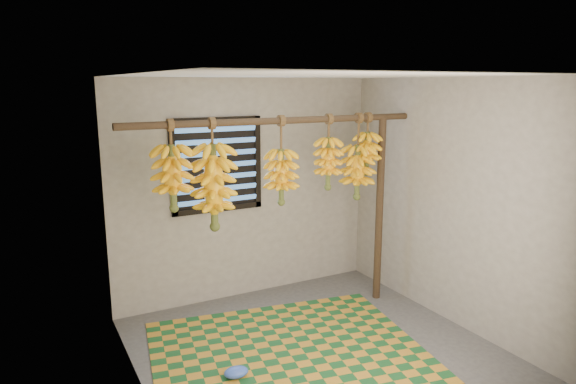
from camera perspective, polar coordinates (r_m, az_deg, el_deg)
floor at (r=4.80m, az=3.25°, el=-17.28°), size 3.00×3.00×0.01m
ceiling at (r=4.19m, az=3.65°, el=12.85°), size 3.00×3.00×0.01m
wall_back at (r=5.64m, az=-4.59°, el=0.27°), size 3.00×0.01×2.40m
wall_left at (r=3.80m, az=-16.37°, el=-5.94°), size 0.01×3.00×2.40m
wall_right at (r=5.27m, az=17.53°, el=-1.09°), size 0.01×3.00×2.40m
window at (r=5.43m, az=-7.91°, el=2.97°), size 1.00×0.04×1.00m
hanging_pole at (r=4.81m, az=-0.85°, el=7.92°), size 3.00×0.06×0.06m
support_post at (r=5.62m, az=10.12°, el=-2.02°), size 0.08×0.08×2.00m
woven_mat at (r=4.79m, az=-0.06°, el=-17.21°), size 2.63×2.25×0.01m
plastic_bag at (r=4.41m, az=-5.79°, el=-19.30°), size 0.21×0.16×0.08m
banana_bunch_a at (r=4.49m, az=-12.70°, el=1.55°), size 0.34×0.34×0.79m
banana_bunch_b at (r=4.62m, az=-8.26°, el=0.56°), size 0.37×0.37×1.00m
banana_bunch_c at (r=4.88m, az=-0.76°, el=1.71°), size 0.33×0.33×0.85m
banana_bunch_d at (r=5.13m, az=4.49°, el=3.22°), size 0.28×0.28×0.75m
banana_bunch_e at (r=5.35m, az=7.72°, el=2.21°), size 0.36×0.36×0.89m
banana_bunch_f at (r=5.38m, az=8.76°, el=4.30°), size 0.28×0.28×0.64m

